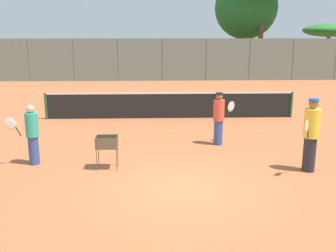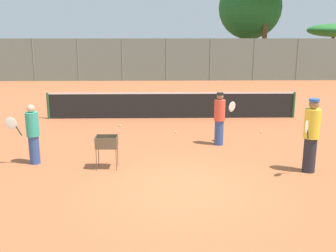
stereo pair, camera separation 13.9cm
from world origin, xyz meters
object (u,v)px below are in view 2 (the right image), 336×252
at_px(tennis_net, 172,105).
at_px(player_white_outfit, 33,134).
at_px(ball_cart, 107,145).
at_px(player_yellow_shirt, 220,118).
at_px(player_red_cap, 311,135).

relative_size(tennis_net, player_white_outfit, 6.27).
distance_m(tennis_net, player_white_outfit, 6.87).
xyz_separation_m(player_white_outfit, ball_cart, (2.03, -0.41, -0.20)).
bearing_deg(player_white_outfit, player_yellow_shirt, -174.86).
bearing_deg(player_red_cap, player_yellow_shirt, -108.34).
height_order(tennis_net, ball_cart, tennis_net).
xyz_separation_m(player_yellow_shirt, ball_cart, (-3.26, -2.13, -0.22)).
relative_size(tennis_net, player_yellow_shirt, 6.15).
distance_m(player_yellow_shirt, ball_cart, 3.90).
height_order(tennis_net, player_yellow_shirt, player_yellow_shirt).
bearing_deg(player_yellow_shirt, tennis_net, 75.42).
bearing_deg(player_yellow_shirt, ball_cart, 179.15).
bearing_deg(player_red_cap, tennis_net, -118.68).
bearing_deg(player_red_cap, ball_cart, -60.09).
bearing_deg(tennis_net, player_red_cap, -62.79).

